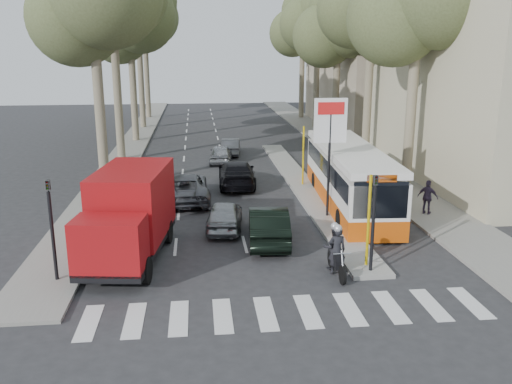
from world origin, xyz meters
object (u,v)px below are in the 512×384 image
red_truck (130,213)px  dark_hatchback (268,224)px  motorcycle (335,250)px  silver_hatchback (225,215)px  city_bus (349,175)px

red_truck → dark_hatchback: bearing=20.8°
dark_hatchback → motorcycle: (1.93, -3.43, 0.11)m
red_truck → silver_hatchback: bearing=47.0°
red_truck → city_bus: bearing=38.5°
silver_hatchback → dark_hatchback: dark_hatchback is taller
red_truck → motorcycle: size_ratio=2.97×
silver_hatchback → red_truck: size_ratio=0.57×
dark_hatchback → motorcycle: 3.94m
red_truck → motorcycle: 7.71m
dark_hatchback → motorcycle: size_ratio=2.05×
dark_hatchback → red_truck: 5.63m
red_truck → city_bus: 11.73m
red_truck → motorcycle: red_truck is taller
city_bus → motorcycle: bearing=-105.3°
motorcycle → red_truck: bearing=162.6°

